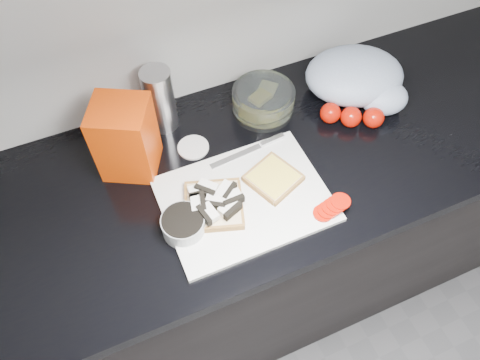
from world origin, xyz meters
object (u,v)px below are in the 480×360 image
glass_bowl (263,101)px  steel_canister (160,100)px  bread_bag (126,138)px  cutting_board (245,199)px

glass_bowl → steel_canister: 0.29m
steel_canister → bread_bag: bearing=-139.1°
cutting_board → glass_bowl: bearing=56.8°
cutting_board → bread_bag: size_ratio=1.92×
bread_bag → steel_canister: 0.16m
cutting_board → bread_bag: bread_bag is taller
glass_bowl → steel_canister: steel_canister is taller
bread_bag → glass_bowl: bearing=34.0°
glass_bowl → bread_bag: bearing=-173.9°
cutting_board → bread_bag: bearing=135.3°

